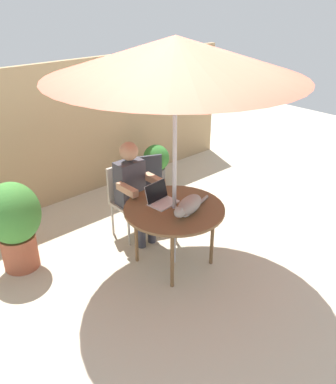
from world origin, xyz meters
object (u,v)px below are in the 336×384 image
(chair_empty, at_px, (149,185))
(potted_plant_by_chair, at_px, (14,221))
(person_seated, at_px, (134,186))
(patio_table, at_px, (174,212))
(potted_plant_near_fence, at_px, (156,163))
(cat, at_px, (189,206))
(laptop, at_px, (160,197))
(chair_occupied, at_px, (126,195))
(patio_umbrella, at_px, (175,57))

(chair_empty, relative_size, potted_plant_by_chair, 0.88)
(chair_empty, bearing_deg, person_seated, -155.29)
(patio_table, xyz_separation_m, potted_plant_near_fence, (1.15, 1.65, -0.27))
(cat, height_order, potted_plant_by_chair, potted_plant_by_chair)
(laptop, bearing_deg, cat, -79.74)
(chair_occupied, bearing_deg, potted_plant_by_chair, 170.81)
(chair_empty, distance_m, laptop, 0.84)
(chair_empty, height_order, cat, chair_empty)
(patio_umbrella, height_order, potted_plant_near_fence, patio_umbrella)
(patio_umbrella, bearing_deg, chair_occupied, 90.00)
(person_seated, bearing_deg, chair_empty, 24.71)
(laptop, height_order, cat, laptop)
(potted_plant_by_chair, bearing_deg, chair_occupied, -9.19)
(chair_occupied, bearing_deg, person_seated, -90.00)
(chair_occupied, xyz_separation_m, laptop, (-0.03, -0.68, 0.24))
(chair_empty, xyz_separation_m, cat, (-0.34, -1.07, 0.26))
(patio_umbrella, height_order, potted_plant_by_chair, patio_umbrella)
(patio_table, xyz_separation_m, potted_plant_by_chair, (-1.33, 1.09, -0.07))
(chair_occupied, relative_size, cat, 1.42)
(patio_umbrella, height_order, person_seated, patio_umbrella)
(chair_occupied, height_order, laptop, laptop)
(person_seated, xyz_separation_m, cat, (0.03, -0.90, 0.09))
(patio_table, height_order, cat, cat)
(potted_plant_by_chair, bearing_deg, patio_umbrella, -39.36)
(laptop, xyz_separation_m, potted_plant_by_chair, (-1.29, 0.89, -0.19))
(laptop, distance_m, potted_plant_near_fence, 1.92)
(person_seated, bearing_deg, laptop, -93.83)
(potted_plant_by_chair, bearing_deg, chair_empty, -6.65)
(chair_empty, bearing_deg, patio_umbrella, -113.05)
(person_seated, relative_size, cat, 1.95)
(potted_plant_near_fence, bearing_deg, patio_table, -124.72)
(potted_plant_by_chair, bearing_deg, laptop, -34.65)
(potted_plant_near_fence, bearing_deg, potted_plant_by_chair, -167.11)
(person_seated, xyz_separation_m, potted_plant_near_fence, (1.15, 0.94, -0.31))
(laptop, distance_m, cat, 0.38)
(potted_plant_near_fence, bearing_deg, patio_umbrella, -124.72)
(patio_umbrella, height_order, chair_empty, patio_umbrella)
(patio_table, height_order, potted_plant_by_chair, potted_plant_by_chair)
(patio_table, distance_m, person_seated, 0.72)
(person_seated, relative_size, potted_plant_by_chair, 1.21)
(patio_umbrella, bearing_deg, potted_plant_near_fence, 55.28)
(chair_occupied, height_order, cat, chair_occupied)
(laptop, relative_size, cat, 0.51)
(cat, bearing_deg, patio_table, 100.44)
(potted_plant_near_fence, height_order, potted_plant_by_chair, potted_plant_by_chair)
(chair_occupied, relative_size, potted_plant_by_chair, 0.88)
(laptop, xyz_separation_m, cat, (0.07, -0.38, 0.02))
(potted_plant_near_fence, distance_m, potted_plant_by_chair, 2.54)
(chair_occupied, bearing_deg, chair_empty, 2.41)
(person_seated, height_order, laptop, person_seated)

